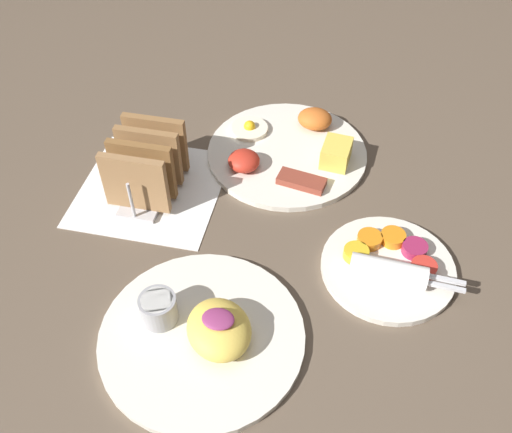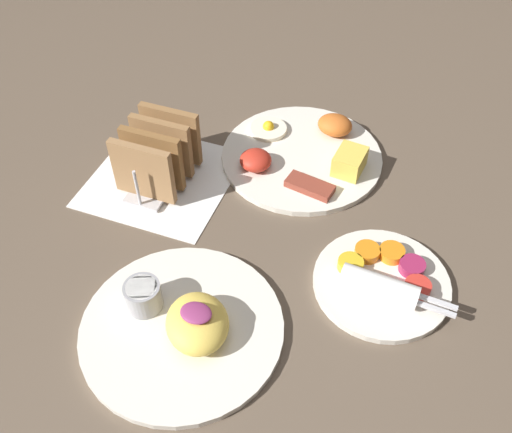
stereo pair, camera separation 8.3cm
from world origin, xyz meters
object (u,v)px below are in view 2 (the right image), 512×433
at_px(plate_breakfast, 304,154).
at_px(plate_condiments, 382,280).
at_px(plate_foreground, 182,324).
at_px(toast_rack, 158,155).

bearing_deg(plate_breakfast, plate_condiments, -50.44).
distance_m(plate_breakfast, plate_condiments, 0.28).
relative_size(plate_foreground, toast_rack, 1.77).
distance_m(plate_condiments, toast_rack, 0.39).
relative_size(plate_breakfast, plate_condiments, 1.39).
height_order(plate_breakfast, plate_condiments, plate_breakfast).
relative_size(plate_condiments, plate_foreground, 0.74).
xyz_separation_m(plate_breakfast, toast_rack, (-0.20, -0.13, 0.04)).
distance_m(plate_foreground, toast_rack, 0.29).
distance_m(plate_condiments, plate_foreground, 0.28).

